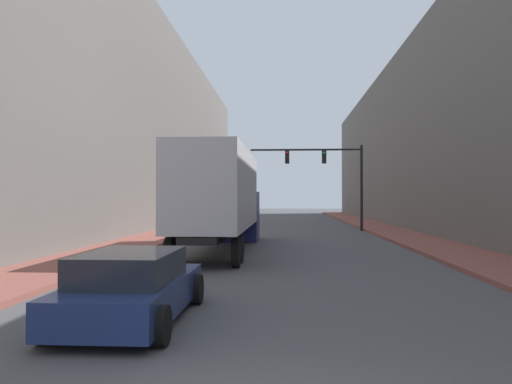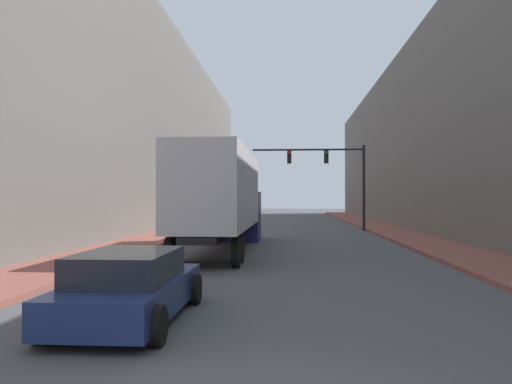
# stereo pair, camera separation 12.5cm
# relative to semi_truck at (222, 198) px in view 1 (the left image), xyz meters

# --- Properties ---
(sidewalk_right) EXTENTS (2.90, 80.00, 0.15)m
(sidewalk_right) POSITION_rel_semi_truck_xyz_m (9.56, 13.03, -2.22)
(sidewalk_right) COLOR brown
(sidewalk_right) RESTS_ON ground
(sidewalk_left) EXTENTS (2.90, 80.00, 0.15)m
(sidewalk_left) POSITION_rel_semi_truck_xyz_m (-4.52, 13.03, -2.22)
(sidewalk_left) COLOR brown
(sidewalk_left) RESTS_ON ground
(building_right) EXTENTS (6.00, 80.00, 13.21)m
(building_right) POSITION_rel_semi_truck_xyz_m (14.01, 13.03, 4.31)
(building_right) COLOR #66605B
(building_right) RESTS_ON ground
(building_left) EXTENTS (6.00, 80.00, 15.54)m
(building_left) POSITION_rel_semi_truck_xyz_m (-8.97, 13.03, 5.47)
(building_left) COLOR #66605B
(building_left) RESTS_ON ground
(semi_truck) EXTENTS (2.50, 12.87, 4.15)m
(semi_truck) POSITION_rel_semi_truck_xyz_m (0.00, 0.00, 0.00)
(semi_truck) COLOR silver
(semi_truck) RESTS_ON ground
(sedan_car) EXTENTS (2.05, 4.38, 1.31)m
(sedan_car) POSITION_rel_semi_truck_xyz_m (-0.12, -12.14, -1.67)
(sedan_car) COLOR navy
(sedan_car) RESTS_ON ground
(traffic_signal_gantry) EXTENTS (7.80, 0.35, 5.94)m
(traffic_signal_gantry) POSITION_rel_semi_truck_xyz_m (5.98, 13.61, 1.91)
(traffic_signal_gantry) COLOR black
(traffic_signal_gantry) RESTS_ON ground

